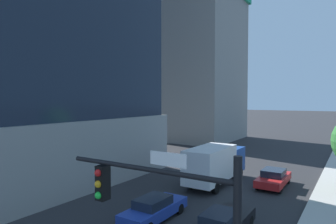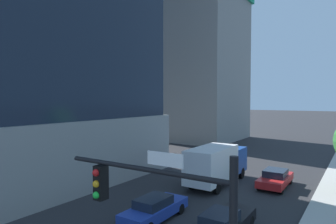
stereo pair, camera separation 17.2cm
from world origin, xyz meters
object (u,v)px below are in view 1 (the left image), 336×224
traffic_light_pole (166,215)px  box_truck (215,163)px  construction_building (197,53)px  car_black (225,223)px  car_red (273,178)px  car_blue (154,209)px

traffic_light_pole → box_truck: bearing=109.2°
construction_building → car_black: construction_building is taller
traffic_light_pole → car_red: bearing=94.4°
car_black → construction_building: bearing=119.3°
construction_building → car_red: 32.79m
car_blue → box_truck: box_truck is taller
traffic_light_pole → box_truck: 17.10m
traffic_light_pole → car_black: bearing=100.3°
car_blue → car_black: bearing=3.3°
construction_building → car_black: (18.60, -33.15, -14.47)m
car_red → car_black: size_ratio=0.99×
traffic_light_pole → car_red: (-1.37, 17.92, -3.23)m
traffic_light_pole → car_blue: bearing=127.4°
traffic_light_pole → car_black: size_ratio=1.20×
construction_building → traffic_light_pole: bearing=-63.9°
traffic_light_pole → box_truck: (-5.58, 16.02, -2.15)m
car_red → car_black: 10.38m
box_truck → traffic_light_pole: bearing=-70.8°
car_blue → car_black: car_black is taller
box_truck → car_blue: bearing=-90.0°
traffic_light_pole → car_black: (-1.37, 7.54, -3.21)m
construction_building → car_blue: 39.15m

